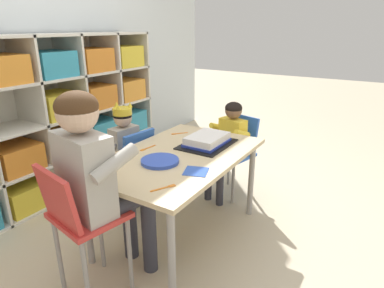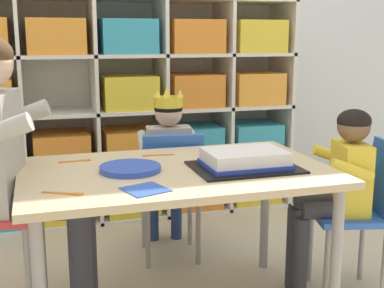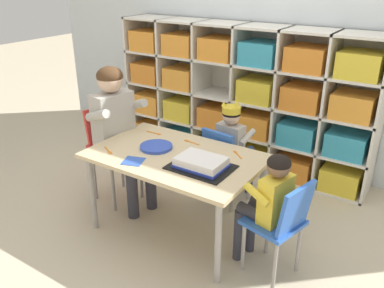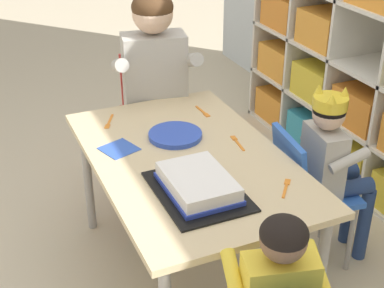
{
  "view_description": "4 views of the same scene",
  "coord_description": "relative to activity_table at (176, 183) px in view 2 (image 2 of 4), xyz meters",
  "views": [
    {
      "loc": [
        -1.59,
        -1.09,
        1.36
      ],
      "look_at": [
        0.11,
        -0.03,
        0.64
      ],
      "focal_mm": 30.86,
      "sensor_mm": 36.0,
      "label": 1
    },
    {
      "loc": [
        -0.49,
        -1.8,
        1.09
      ],
      "look_at": [
        0.07,
        0.02,
        0.68
      ],
      "focal_mm": 48.31,
      "sensor_mm": 36.0,
      "label": 2
    },
    {
      "loc": [
        1.42,
        -1.97,
        1.74
      ],
      "look_at": [
        0.14,
        -0.02,
        0.72
      ],
      "focal_mm": 37.74,
      "sensor_mm": 36.0,
      "label": 3
    },
    {
      "loc": [
        1.73,
        -0.74,
        1.67
      ],
      "look_at": [
        0.09,
        -0.03,
        0.71
      ],
      "focal_mm": 51.9,
      "sensor_mm": 36.0,
      "label": 4
    }
  ],
  "objects": [
    {
      "name": "fork_near_child_seat",
      "position": [
        -0.02,
        0.23,
        0.06
      ],
      "size": [
        0.14,
        0.03,
        0.0
      ],
      "rotation": [
        0.0,
        0.0,
        6.17
      ],
      "color": "orange",
      "rests_on": "activity_table"
    },
    {
      "name": "classroom_chair_blue",
      "position": [
        0.11,
        0.5,
        -0.16
      ],
      "size": [
        0.34,
        0.36,
        0.65
      ],
      "rotation": [
        0.0,
        0.0,
        3.01
      ],
      "color": "blue",
      "rests_on": "ground"
    },
    {
      "name": "adult_helper_seated",
      "position": [
        -0.58,
        0.09,
        0.14
      ],
      "size": [
        0.46,
        0.44,
        1.09
      ],
      "rotation": [
        0.0,
        0.0,
        1.38
      ],
      "color": "#B2ADA3",
      "rests_on": "ground"
    },
    {
      "name": "fork_at_table_front_edge",
      "position": [
        -0.35,
        0.22,
        0.06
      ],
      "size": [
        0.13,
        0.02,
        0.0
      ],
      "rotation": [
        0.0,
        0.0,
        3.19
      ],
      "color": "orange",
      "rests_on": "activity_table"
    },
    {
      "name": "storage_cubby_shelf",
      "position": [
        -0.15,
        1.24,
        0.07
      ],
      "size": [
        2.42,
        0.38,
        1.3
      ],
      "color": "silver",
      "rests_on": "ground"
    },
    {
      "name": "paper_plate_stack",
      "position": [
        -0.17,
        0.01,
        0.07
      ],
      "size": [
        0.22,
        0.22,
        0.02
      ],
      "primitive_type": "cylinder",
      "color": "blue",
      "rests_on": "activity_table"
    },
    {
      "name": "paper_napkin_square",
      "position": [
        -0.17,
        -0.23,
        0.06
      ],
      "size": [
        0.16,
        0.16,
        0.0
      ],
      "primitive_type": "cube",
      "rotation": [
        0.0,
        0.0,
        0.33
      ],
      "color": "#3356B7",
      "rests_on": "activity_table"
    },
    {
      "name": "child_with_crown",
      "position": [
        0.12,
        0.61,
        -0.02
      ],
      "size": [
        0.31,
        0.32,
        0.84
      ],
      "rotation": [
        0.0,
        0.0,
        3.01
      ],
      "color": "#B2ADA3",
      "rests_on": "ground"
    },
    {
      "name": "activity_table",
      "position": [
        0.0,
        0.0,
        0.0
      ],
      "size": [
        1.14,
        0.72,
        0.6
      ],
      "color": "#D1B789",
      "rests_on": "ground"
    },
    {
      "name": "fork_by_napkin",
      "position": [
        -0.42,
        -0.2,
        0.06
      ],
      "size": [
        0.13,
        0.08,
        0.0
      ],
      "rotation": [
        0.0,
        0.0,
        2.66
      ],
      "color": "orange",
      "rests_on": "activity_table"
    },
    {
      "name": "birthday_cake_on_tray",
      "position": [
        0.25,
        -0.07,
        0.09
      ],
      "size": [
        0.39,
        0.29,
        0.07
      ],
      "color": "black",
      "rests_on": "activity_table"
    },
    {
      "name": "guest_at_table_side",
      "position": [
        0.69,
        -0.02,
        -0.04
      ],
      "size": [
        0.33,
        0.33,
        0.8
      ],
      "rotation": [
        0.0,
        0.0,
        -1.82
      ],
      "color": "yellow",
      "rests_on": "ground"
    },
    {
      "name": "classroom_chair_guest_side",
      "position": [
        0.78,
        -0.05,
        -0.15
      ],
      "size": [
        0.38,
        0.36,
        0.66
      ],
      "rotation": [
        0.0,
        0.0,
        -1.82
      ],
      "color": "blue",
      "rests_on": "ground"
    },
    {
      "name": "fork_near_cake_tray",
      "position": [
        0.34,
        0.23,
        0.06
      ],
      "size": [
        0.11,
        0.09,
        0.0
      ],
      "rotation": [
        0.0,
        0.0,
        5.58
      ],
      "color": "orange",
      "rests_on": "activity_table"
    }
  ]
}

